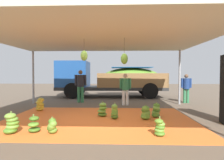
# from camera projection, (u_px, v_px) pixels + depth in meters

# --- Properties ---
(ground_plane) EXTENTS (40.00, 40.00, 0.00)m
(ground_plane) POSITION_uv_depth(u_px,v_px,m) (105.00, 105.00, 9.05)
(ground_plane) COLOR brown
(tarp_orange) EXTENTS (6.34, 4.22, 0.01)m
(tarp_orange) POSITION_uv_depth(u_px,v_px,m) (98.00, 120.00, 6.05)
(tarp_orange) COLOR orange
(tarp_orange) RESTS_ON ground
(tent_canopy) EXTENTS (8.00, 7.00, 2.83)m
(tent_canopy) POSITION_uv_depth(u_px,v_px,m) (98.00, 37.00, 5.88)
(tent_canopy) COLOR #9EA0A5
(tent_canopy) RESTS_ON ground
(banana_bunch_0) EXTENTS (0.35, 0.37, 0.48)m
(banana_bunch_0) POSITION_uv_depth(u_px,v_px,m) (160.00, 128.00, 4.45)
(banana_bunch_0) COLOR #518428
(banana_bunch_0) RESTS_ON tarp_orange
(banana_bunch_1) EXTENTS (0.47, 0.46, 0.57)m
(banana_bunch_1) POSITION_uv_depth(u_px,v_px,m) (12.00, 124.00, 4.63)
(banana_bunch_1) COLOR #518428
(banana_bunch_1) RESTS_ON tarp_orange
(banana_bunch_2) EXTENTS (0.32, 0.35, 0.55)m
(banana_bunch_2) POSITION_uv_depth(u_px,v_px,m) (115.00, 112.00, 6.14)
(banana_bunch_2) COLOR #477523
(banana_bunch_2) RESTS_ON tarp_orange
(banana_bunch_3) EXTENTS (0.44, 0.44, 0.57)m
(banana_bunch_3) POSITION_uv_depth(u_px,v_px,m) (40.00, 105.00, 7.52)
(banana_bunch_3) COLOR gold
(banana_bunch_3) RESTS_ON tarp_orange
(banana_bunch_4) EXTENTS (0.41, 0.41, 0.54)m
(banana_bunch_4) POSITION_uv_depth(u_px,v_px,m) (156.00, 111.00, 6.39)
(banana_bunch_4) COLOR #518428
(banana_bunch_4) RESTS_ON tarp_orange
(banana_bunch_5) EXTENTS (0.30, 0.33, 0.44)m
(banana_bunch_5) POSITION_uv_depth(u_px,v_px,m) (52.00, 126.00, 4.59)
(banana_bunch_5) COLOR #6B9E38
(banana_bunch_5) RESTS_ON tarp_orange
(banana_bunch_6) EXTENTS (0.43, 0.43, 0.48)m
(banana_bunch_6) POSITION_uv_depth(u_px,v_px,m) (34.00, 125.00, 4.72)
(banana_bunch_6) COLOR #477523
(banana_bunch_6) RESTS_ON tarp_orange
(banana_bunch_7) EXTENTS (0.44, 0.42, 0.54)m
(banana_bunch_7) POSITION_uv_depth(u_px,v_px,m) (102.00, 110.00, 6.51)
(banana_bunch_7) COLOR #518428
(banana_bunch_7) RESTS_ON tarp_orange
(banana_bunch_8) EXTENTS (0.42, 0.42, 0.49)m
(banana_bunch_8) POSITION_uv_depth(u_px,v_px,m) (146.00, 113.00, 6.08)
(banana_bunch_8) COLOR #60932D
(banana_bunch_8) RESTS_ON tarp_orange
(cargo_truck_main) EXTENTS (7.23, 2.41, 2.40)m
(cargo_truck_main) POSITION_uv_depth(u_px,v_px,m) (109.00, 78.00, 12.25)
(cargo_truck_main) COLOR #2D2D2D
(cargo_truck_main) RESTS_ON ground
(worker_0) EXTENTS (0.57, 0.35, 1.54)m
(worker_0) POSITION_uv_depth(u_px,v_px,m) (186.00, 86.00, 9.59)
(worker_0) COLOR #337A4C
(worker_0) RESTS_ON ground
(worker_1) EXTENTS (0.64, 0.39, 1.76)m
(worker_1) POSITION_uv_depth(u_px,v_px,m) (81.00, 84.00, 9.76)
(worker_1) COLOR #337A4C
(worker_1) RESTS_ON ground
(worker_2) EXTENTS (0.57, 0.35, 1.57)m
(worker_2) POSITION_uv_depth(u_px,v_px,m) (125.00, 87.00, 8.88)
(worker_2) COLOR silver
(worker_2) RESTS_ON ground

